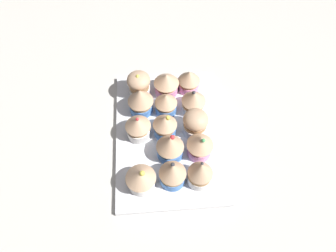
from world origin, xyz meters
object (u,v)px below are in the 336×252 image
Objects in this scene: cupcake_0 at (200,173)px; cupcake_4 at (189,80)px; cupcake_3 at (194,101)px; cupcake_13 at (139,84)px; cupcake_1 at (200,145)px; cupcake_6 at (170,146)px; cupcake_8 at (166,103)px; cupcake_12 at (140,100)px; cupcake_10 at (141,178)px; baking_tray at (168,134)px; cupcake_2 at (195,122)px; cupcake_7 at (165,124)px; cupcake_9 at (166,83)px; cupcake_5 at (172,173)px; cupcake_11 at (138,126)px.

cupcake_0 is 26.85cm from cupcake_4.
cupcake_13 is (6.44, 13.49, 0.27)cm from cupcake_3.
cupcake_1 is 0.95× the size of cupcake_6.
cupcake_3 is (19.66, -1.05, -0.34)cm from cupcake_0.
cupcake_8 is (19.81, 5.84, -0.60)cm from cupcake_0.
cupcake_0 is 23.83cm from cupcake_12.
cupcake_6 is (-12.53, 6.88, 0.16)cm from cupcake_3.
cupcake_0 is 12.81cm from cupcake_10.
cupcake_12 is (7.37, 6.26, 4.81)cm from baking_tray.
cupcake_2 is 14.67cm from cupcake_12.
cupcake_7 is (-13.40, 7.35, 0.08)cm from cupcake_4.
cupcake_8 is 0.92× the size of cupcake_9.
baking_tray is 7.33cm from cupcake_6.
cupcake_5 is at bearing 85.16° from cupcake_0.
cupcake_10 is at bearing 134.92° from cupcake_2.
cupcake_12 reaches higher than cupcake_6.
cupcake_0 is 1.10× the size of cupcake_2.
cupcake_1 is 1.00× the size of cupcake_11.
cupcake_10 is 0.96× the size of cupcake_11.
cupcake_2 is at bearing -134.78° from cupcake_8.
cupcake_12 is at bearing 61.04° from cupcake_2.
cupcake_7 is at bearing 151.24° from cupcake_4.
cupcake_13 is at bearing 25.48° from cupcake_0.
cupcake_1 is 18.86cm from cupcake_12.
cupcake_11 is at bearing 87.19° from baking_tray.
cupcake_8 is 6.45cm from cupcake_12.
cupcake_11 is (0.07, 13.65, -0.03)cm from cupcake_2.
cupcake_8 is at bearing 0.08° from cupcake_6.
cupcake_5 is at bearing 165.74° from cupcake_4.
baking_tray is at bearing -114.45° from cupcake_7.
cupcake_4 is at bearing -81.83° from cupcake_9.
cupcake_8 is 0.89× the size of cupcake_11.
cupcake_8 is at bearing -0.66° from baking_tray.
cupcake_5 reaches higher than baking_tray.
cupcake_6 reaches higher than cupcake_11.
cupcake_8 is at bearing 27.56° from cupcake_1.
cupcake_0 is 20.66cm from cupcake_8.
cupcake_7 is at bearing 172.77° from cupcake_8.
baking_tray is 10.80cm from cupcake_12.
baking_tray is 7.76cm from cupcake_2.
cupcake_7 is at bearing 65.55° from baking_tray.
cupcake_9 is at bearing -51.32° from cupcake_12.
cupcake_12 is (0.67, 6.34, 0.98)cm from cupcake_8.
cupcake_0 is 6.02cm from cupcake_5.
cupcake_5 is 12.95cm from cupcake_7.
baking_tray is 4.13cm from cupcake_7.
baking_tray is 5.70× the size of cupcake_9.
cupcake_9 is 7.12cm from cupcake_13.
cupcake_9 reaches higher than cupcake_4.
cupcake_9 and cupcake_10 have the same top height.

